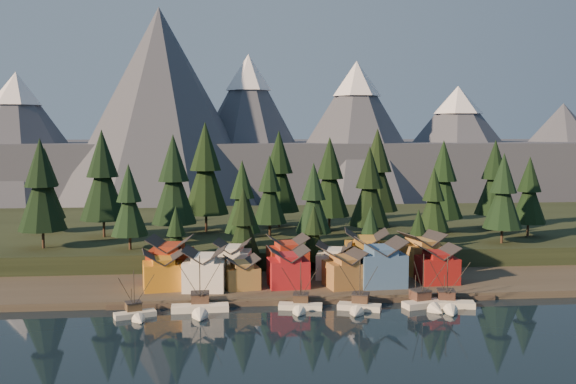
{
  "coord_description": "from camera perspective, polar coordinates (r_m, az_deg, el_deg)",
  "views": [
    {
      "loc": [
        -16.0,
        -112.39,
        35.27
      ],
      "look_at": [
        -2.25,
        30.0,
        21.74
      ],
      "focal_mm": 40.0,
      "sensor_mm": 36.0,
      "label": 1
    }
  ],
  "objects": [
    {
      "name": "tree_hill_14",
      "position": [
        201.52,
        17.89,
        1.0
      ],
      "size": [
        11.55,
        11.55,
        26.9
      ],
      "color": "#332319",
      "rests_on": "hillside"
    },
    {
      "name": "tree_hill_9",
      "position": [
        172.33,
        7.25,
        0.23
      ],
      "size": [
        10.89,
        10.89,
        25.38
      ],
      "color": "#332319",
      "rests_on": "hillside"
    },
    {
      "name": "tree_hill_11",
      "position": [
        172.11,
        12.81,
        -0.85
      ],
      "size": [
        8.59,
        8.59,
        20.01
      ],
      "color": "#332319",
      "rests_on": "hillside"
    },
    {
      "name": "boat_4",
      "position": [
        128.65,
        6.3,
        -9.51
      ],
      "size": [
        9.21,
        9.78,
        11.17
      ],
      "rotation": [
        0.0,
        0.0,
        -0.35
      ],
      "color": "beige",
      "rests_on": "ground"
    },
    {
      "name": "tree_hill_16",
      "position": [
        197.99,
        -20.72,
        0.47
      ],
      "size": [
        10.56,
        10.56,
        24.6
      ],
      "color": "#332319",
      "rests_on": "hillside"
    },
    {
      "name": "tree_hill_12",
      "position": [
        189.42,
        13.61,
        0.84
      ],
      "size": [
        11.53,
        11.53,
        26.86
      ],
      "color": "#332319",
      "rests_on": "hillside"
    },
    {
      "name": "tree_shore_0",
      "position": [
        154.87,
        -9.91,
        -3.92
      ],
      "size": [
        6.98,
        6.98,
        16.27
      ],
      "color": "#332319",
      "rests_on": "shore_strip"
    },
    {
      "name": "tree_shore_3",
      "position": [
        158.37,
        7.34,
        -3.78
      ],
      "size": [
        6.77,
        6.77,
        15.76
      ],
      "color": "#332319",
      "rests_on": "shore_strip"
    },
    {
      "name": "tree_hill_2",
      "position": [
        163.12,
        -13.94,
        -0.94
      ],
      "size": [
        9.19,
        9.19,
        21.42
      ],
      "color": "#332319",
      "rests_on": "hillside"
    },
    {
      "name": "tree_hill_1",
      "position": [
        184.01,
        -16.15,
        1.16
      ],
      "size": [
        12.84,
        12.84,
        29.91
      ],
      "color": "#332319",
      "rests_on": "hillside"
    },
    {
      "name": "tree_shore_1",
      "position": [
        154.09,
        -3.97,
        -3.01
      ],
      "size": [
        8.84,
        8.84,
        20.59
      ],
      "color": "#332319",
      "rests_on": "shore_strip"
    },
    {
      "name": "tree_hill_4",
      "position": [
        187.85,
        -7.34,
        1.79
      ],
      "size": [
        13.79,
        13.79,
        32.11
      ],
      "color": "#332319",
      "rests_on": "hillside"
    },
    {
      "name": "tree_hill_15",
      "position": [
        195.48,
        -0.81,
        1.57
      ],
      "size": [
        12.73,
        12.73,
        29.65
      ],
      "color": "#332319",
      "rests_on": "hillside"
    },
    {
      "name": "dock",
      "position": [
        134.45,
        1.53,
        -9.59
      ],
      "size": [
        80.0,
        4.0,
        1.0
      ],
      "primitive_type": "cube",
      "color": "#463D32",
      "rests_on": "ground"
    },
    {
      "name": "house_back_4",
      "position": [
        152.54,
        6.95,
        -5.28
      ],
      "size": [
        11.07,
        10.74,
        10.65
      ],
      "rotation": [
        0.0,
        0.0,
        -0.15
      ],
      "color": "#AD7C2C",
      "rests_on": "shore_strip"
    },
    {
      "name": "tree_hill_3",
      "position": [
        173.49,
        -10.13,
        0.82
      ],
      "size": [
        12.29,
        12.29,
        28.62
      ],
      "color": "#332319",
      "rests_on": "hillside"
    },
    {
      "name": "house_back_3",
      "position": [
        149.02,
        4.15,
        -6.0
      ],
      "size": [
        9.57,
        8.91,
        8.24
      ],
      "rotation": [
        0.0,
        0.0,
        -0.24
      ],
      "color": "silver",
      "rests_on": "shore_strip"
    },
    {
      "name": "tree_hill_8",
      "position": [
        187.34,
        3.72,
        1.08
      ],
      "size": [
        11.93,
        11.93,
        27.78
      ],
      "color": "#332319",
      "rests_on": "hillside"
    },
    {
      "name": "tree_shore_2",
      "position": [
        155.84,
        2.31,
        -3.83
      ],
      "size": [
        6.9,
        6.9,
        16.08
      ],
      "color": "#332319",
      "rests_on": "shore_strip"
    },
    {
      "name": "boat_5",
      "position": [
        132.69,
        12.27,
        -9.05
      ],
      "size": [
        9.5,
        10.15,
        11.95
      ],
      "rotation": [
        0.0,
        0.0,
        0.27
      ],
      "color": "beige",
      "rests_on": "ground"
    },
    {
      "name": "tree_hill_0",
      "position": [
        171.28,
        -21.07,
        0.31
      ],
      "size": [
        11.89,
        11.89,
        27.69
      ],
      "color": "#332319",
      "rests_on": "hillside"
    },
    {
      "name": "tree_hill_13",
      "position": [
        176.56,
        18.58,
        -0.17
      ],
      "size": [
        10.2,
        10.2,
        23.76
      ],
      "color": "#332319",
      "rests_on": "hillside"
    },
    {
      "name": "tree_hill_17",
      "position": [
        190.73,
        20.64,
        -0.06
      ],
      "size": [
        9.64,
        9.64,
        22.45
      ],
      "color": "#332319",
      "rests_on": "hillside"
    },
    {
      "name": "tree_hill_6",
      "position": [
        178.59,
        -1.64,
        -0.01
      ],
      "size": [
        9.76,
        9.76,
        22.73
      ],
      "color": "#332319",
      "rests_on": "hillside"
    },
    {
      "name": "shore_strip",
      "position": [
        157.06,
        0.47,
        -7.29
      ],
      "size": [
        400.0,
        50.0,
        1.5
      ],
      "primitive_type": "cube",
      "color": "#383229",
      "rests_on": "ground"
    },
    {
      "name": "house_back_2",
      "position": [
        150.48,
        -0.03,
        -5.62
      ],
      "size": [
        9.79,
        9.14,
        9.5
      ],
      "rotation": [
        0.0,
        0.0,
        0.11
      ],
      "color": "maroon",
      "rests_on": "shore_strip"
    },
    {
      "name": "boat_0",
      "position": [
        126.54,
        -13.37,
        -10.01
      ],
      "size": [
        8.4,
        8.88,
        9.91
      ],
      "rotation": [
        0.0,
        0.0,
        0.35
      ],
      "color": "beige",
      "rests_on": "ground"
    },
    {
      "name": "house_front_4",
      "position": [
        140.95,
        5.03,
        -6.74
      ],
      "size": [
        9.21,
        9.7,
        7.94
      ],
      "rotation": [
        0.0,
        0.0,
        0.2
      ],
      "color": "olive",
      "rests_on": "shore_strip"
    },
    {
      "name": "tree_shore_4",
      "position": [
        161.52,
        11.5,
        -3.85
      ],
      "size": [
        6.36,
        6.36,
        14.82
      ],
      "color": "#332319",
      "rests_on": "shore_strip"
    },
    {
      "name": "boat_3",
      "position": [
        128.45,
        1.08,
        -9.62
      ],
      "size": [
        9.24,
        9.77,
        10.41
      ],
      "rotation": [
        0.0,
        0.0,
        -0.18
      ],
      "color": "silver",
      "rests_on": "ground"
    },
    {
      "name": "boat_6",
      "position": [
        133.43,
        14.07,
        -9.16
      ],
      "size": [
        11.35,
        12.02,
        11.56
      ],
      "rotation": [
        0.0,
        0.0,
        -0.19
      ],
      "color": "silver",
      "rests_on": "ground"
    },
    {
      "name": "house_front_3",
      "position": [
        140.7,
        0.01,
        -6.6
      ],
      "size": [
        9.04,
        8.68,
        8.59
      ],
      "rotation": [
        0.0,
        0.0,
        0.08
      ],
      "color": "maroon",
      "rests_on": "shore_strip"
    },
    {
      "name": "tree_hill_7",
      "position": [
        162.83,
        2.28,
        -0.78
      ],
      "size": [
        9.22,
        9.22,
        21.49
      ],
      "color": "#332319",
      "rests_on": "hillside"
    },
    {
      "name": "ground",
      "position": [
        118.87,
        2.53,
        -11.86
      ],
      "size": [
        500.0,
        500.0,
        0.0
      ],
      "primitive_type": "plane",
      "color": "black",
      "rests_on": "ground"
    },
    {
      "name": "house_front_1",
      "position": [
        138.96,
        -7.41,
        -6.7
      ],
      "size": [
        9.52,
        9.21,
        9.03
      ],
      "rotation": [
        0.0,
        0.0,
        -0.1
      ],
      "color": "white",
      "rests_on": "shore_strip"
    },
    {
      "name": "house_front_6",
      "position": [
        148.17,
        13.12,
        -6.18
      ],
      "size": [
        8.62,
        8.18,
        8.34
      ],
      "rotation": [
        0.0,
        0.0,
        0.04
      ],
      "color": "maroon",
      "rests_on": "shore_strip"
    },
    {
      "name": "tree_hill_10",
      "position": [
        198.22,
        7.92,
        1.68
      ],
      "size": [
        13.0,
        13.0,
        30.28
      ],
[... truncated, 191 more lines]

